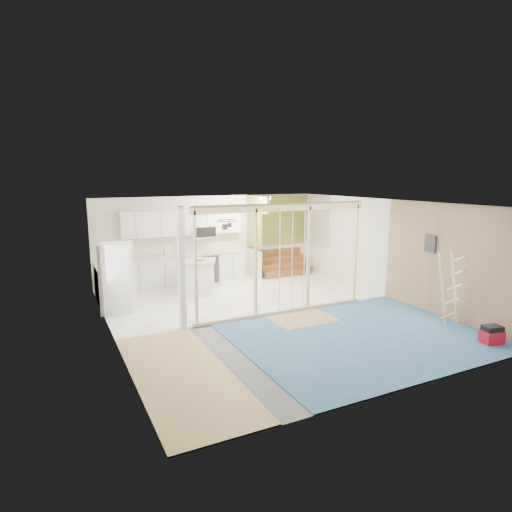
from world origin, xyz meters
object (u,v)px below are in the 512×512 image
island (199,276)px  ladder (450,288)px  fridge (117,278)px  toolbox (492,335)px

island → ladder: ladder is taller
ladder → island: bearing=134.5°
fridge → toolbox: bearing=-24.5°
toolbox → ladder: (0.09, 1.09, 0.66)m
fridge → island: 2.47m
island → ladder: bearing=-28.6°
island → ladder: (3.92, -5.01, 0.38)m
fridge → ladder: (6.21, -4.15, -0.00)m
island → toolbox: island is taller
fridge → ladder: size_ratio=1.02×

